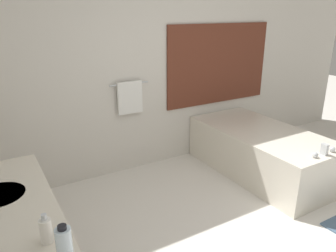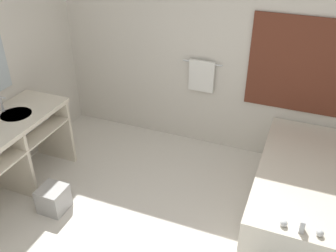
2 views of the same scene
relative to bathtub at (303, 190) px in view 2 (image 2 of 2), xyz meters
name	(u,v)px [view 2 (image 2 of 2)]	position (x,y,z in m)	size (l,w,h in m)	color
wall_back_with_blinds	(233,49)	(-1.06, 0.97, 1.03)	(7.40, 0.13, 2.70)	silver
vanity_counter	(8,143)	(-2.98, -0.81, 0.34)	(0.61, 1.50, 0.90)	beige
sink_faucet	(2,104)	(-3.15, -0.60, 0.67)	(0.09, 0.04, 0.18)	silver
bathtub	(303,190)	(0.00, 0.00, 0.00)	(0.94, 1.87, 0.69)	silver
waste_bin	(53,199)	(-2.44, -0.90, -0.17)	(0.27, 0.27, 0.28)	#B2B2B2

